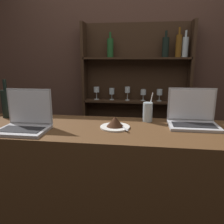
# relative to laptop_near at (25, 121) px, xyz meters

# --- Properties ---
(bar_counter) EXTENTS (2.01, 0.57, 1.04)m
(bar_counter) POSITION_rel_laptop_near_xyz_m (0.58, 0.11, -0.58)
(bar_counter) COLOR #4C3019
(bar_counter) RESTS_ON ground_plane
(back_wall) EXTENTS (7.00, 0.06, 2.70)m
(back_wall) POSITION_rel_laptop_near_xyz_m (0.58, 1.28, 0.26)
(back_wall) COLOR #4C3328
(back_wall) RESTS_ON ground_plane
(back_shelf) EXTENTS (1.16, 0.18, 1.85)m
(back_shelf) POSITION_rel_laptop_near_xyz_m (0.66, 1.20, -0.11)
(back_shelf) COLOR #332114
(back_shelf) RESTS_ON ground_plane
(laptop_near) EXTENTS (0.30, 0.22, 0.25)m
(laptop_near) POSITION_rel_laptop_near_xyz_m (0.00, 0.00, 0.00)
(laptop_near) COLOR #ADADB2
(laptop_near) RESTS_ON bar_counter
(laptop_far) EXTENTS (0.32, 0.22, 0.25)m
(laptop_far) POSITION_rel_laptop_near_xyz_m (1.06, 0.24, -0.00)
(laptop_far) COLOR #ADADB2
(laptop_far) RESTS_ON bar_counter
(cake_plate) EXTENTS (0.19, 0.19, 0.07)m
(cake_plate) POSITION_rel_laptop_near_xyz_m (0.55, 0.12, -0.03)
(cake_plate) COLOR silver
(cake_plate) RESTS_ON bar_counter
(water_glass) EXTENTS (0.07, 0.07, 0.21)m
(water_glass) POSITION_rel_laptop_near_xyz_m (0.77, 0.30, 0.01)
(water_glass) COLOR silver
(water_glass) RESTS_ON bar_counter
(wine_bottle_dark) EXTENTS (0.08, 0.08, 0.29)m
(wine_bottle_dark) POSITION_rel_laptop_near_xyz_m (-0.30, 0.27, 0.05)
(wine_bottle_dark) COLOR black
(wine_bottle_dark) RESTS_ON bar_counter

